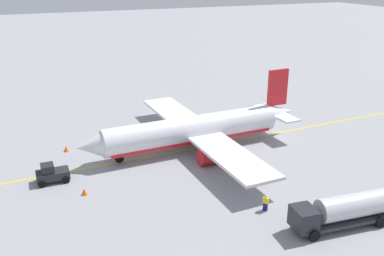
% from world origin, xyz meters
% --- Properties ---
extents(ground_plane, '(400.00, 400.00, 0.00)m').
position_xyz_m(ground_plane, '(0.00, 0.00, 0.00)').
color(ground_plane, '#939399').
extents(airplane, '(31.54, 32.08, 9.61)m').
position_xyz_m(airplane, '(-0.51, -0.02, 2.62)').
color(airplane, white).
rests_on(airplane, ground).
extents(fuel_tanker, '(11.26, 3.69, 3.15)m').
position_xyz_m(fuel_tanker, '(-6.08, 22.32, 1.73)').
color(fuel_tanker, '#2D2D33').
rests_on(fuel_tanker, ground).
extents(pushback_tug, '(3.60, 2.31, 2.20)m').
position_xyz_m(pushback_tug, '(18.33, 2.33, 1.01)').
color(pushback_tug, '#232328').
rests_on(pushback_tug, ground).
extents(refueling_worker, '(0.62, 0.63, 1.71)m').
position_xyz_m(refueling_worker, '(-0.70, 17.12, 0.82)').
color(refueling_worker, navy).
rests_on(refueling_worker, ground).
extents(safety_cone_nose, '(0.66, 0.66, 0.73)m').
position_xyz_m(safety_cone_nose, '(15.48, 6.79, 0.36)').
color(safety_cone_nose, '#F2590F').
rests_on(safety_cone_nose, ground).
extents(safety_cone_wingtip, '(0.67, 0.67, 0.74)m').
position_xyz_m(safety_cone_wingtip, '(15.74, -5.76, 0.37)').
color(safety_cone_wingtip, '#F2590F').
rests_on(safety_cone_wingtip, ground).
extents(taxi_line_marking, '(87.21, 2.97, 0.01)m').
position_xyz_m(taxi_line_marking, '(0.00, 0.00, 0.01)').
color(taxi_line_marking, yellow).
rests_on(taxi_line_marking, ground).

